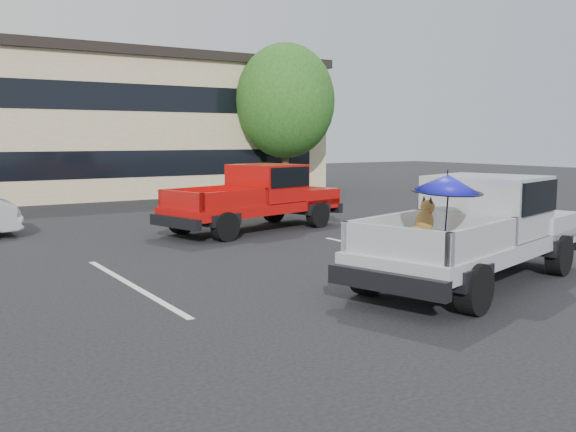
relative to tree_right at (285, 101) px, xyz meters
name	(u,v)px	position (x,y,z in m)	size (l,w,h in m)	color
ground	(340,286)	(-9.00, -16.00, -4.21)	(90.00, 90.00, 0.00)	black
stripe_left	(132,285)	(-12.00, -14.00, -4.21)	(0.12, 5.00, 0.01)	silver
stripe_right	(393,252)	(-6.00, -14.00, -4.21)	(0.12, 5.00, 0.01)	silver
motel_building	(98,124)	(-7.00, 4.99, -1.00)	(20.40, 8.40, 6.30)	tan
tree_right	(285,101)	(0.00, 0.00, 0.00)	(4.46, 4.46, 6.78)	#332114
tree_back	(157,103)	(-3.00, 8.00, 0.20)	(4.68, 4.68, 7.11)	#332114
silver_pickup	(480,223)	(-6.63, -16.98, -3.16)	(6.01, 3.48, 2.06)	black
red_pickup	(263,194)	(-6.55, -9.19, -3.21)	(5.81, 3.16, 1.82)	black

